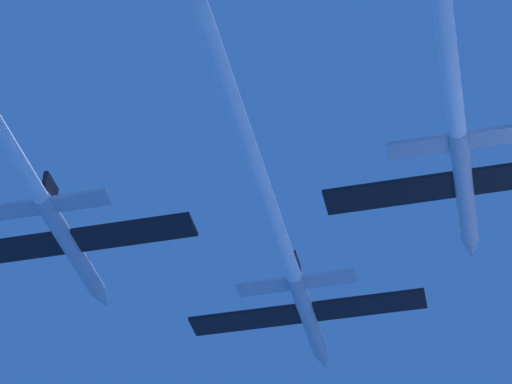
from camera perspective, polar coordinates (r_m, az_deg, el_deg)
The scene contains 1 object.
jet_lead at distance 58.96m, azimuth -0.71°, elevation 3.31°, with size 16.52×62.83×2.74m.
Camera 1 is at (10.70, -61.74, -39.12)m, focal length 74.04 mm.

